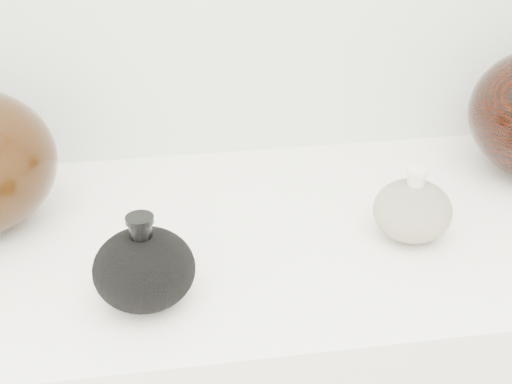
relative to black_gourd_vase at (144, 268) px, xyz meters
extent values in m
cube|color=white|center=(0.19, 0.13, -0.06)|extent=(1.20, 0.50, 0.03)
ellipsoid|color=black|center=(0.00, 0.00, 0.00)|extent=(0.15, 0.15, 0.09)
cylinder|color=black|center=(0.00, 0.00, 0.05)|extent=(0.03, 0.03, 0.03)
cylinder|color=black|center=(0.00, 0.00, 0.07)|extent=(0.04, 0.04, 0.01)
ellipsoid|color=beige|center=(0.35, 0.09, -0.01)|extent=(0.11, 0.11, 0.08)
cylinder|color=beige|center=(0.35, 0.09, 0.04)|extent=(0.02, 0.02, 0.02)
cylinder|color=beige|center=(0.35, 0.09, 0.05)|extent=(0.03, 0.03, 0.01)
camera|label=1|loc=(0.02, -0.68, 0.47)|focal=50.00mm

